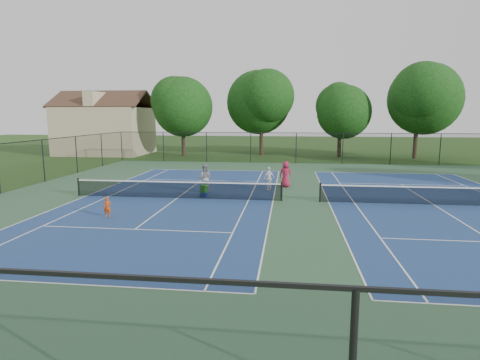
# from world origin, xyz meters

# --- Properties ---
(ground) EXTENTS (140.00, 140.00, 0.00)m
(ground) POSITION_xyz_m (0.00, 0.00, 0.00)
(ground) COLOR #234716
(ground) RESTS_ON ground
(court_pad) EXTENTS (36.00, 36.00, 0.01)m
(court_pad) POSITION_xyz_m (0.00, 0.00, 0.00)
(court_pad) COLOR #2E5131
(court_pad) RESTS_ON ground
(tennis_court_left) EXTENTS (12.00, 23.83, 1.07)m
(tennis_court_left) POSITION_xyz_m (-7.00, 0.00, 0.10)
(tennis_court_left) COLOR navy
(tennis_court_left) RESTS_ON ground
(tennis_court_right) EXTENTS (12.00, 23.83, 1.07)m
(tennis_court_right) POSITION_xyz_m (7.00, 0.00, 0.10)
(tennis_court_right) COLOR navy
(tennis_court_right) RESTS_ON ground
(perimeter_fence) EXTENTS (36.08, 36.08, 3.02)m
(perimeter_fence) POSITION_xyz_m (0.00, 0.00, 1.60)
(perimeter_fence) COLOR black
(perimeter_fence) RESTS_ON ground
(tree_back_a) EXTENTS (6.80, 6.80, 9.15)m
(tree_back_a) POSITION_xyz_m (-13.00, 24.00, 6.04)
(tree_back_a) COLOR #2D2116
(tree_back_a) RESTS_ON ground
(tree_back_b) EXTENTS (7.60, 7.60, 10.03)m
(tree_back_b) POSITION_xyz_m (-4.00, 26.00, 6.60)
(tree_back_b) COLOR #2D2116
(tree_back_b) RESTS_ON ground
(tree_back_c) EXTENTS (6.00, 6.00, 8.40)m
(tree_back_c) POSITION_xyz_m (5.00, 25.00, 5.48)
(tree_back_c) COLOR #2D2116
(tree_back_c) RESTS_ON ground
(tree_back_d) EXTENTS (7.80, 7.80, 10.37)m
(tree_back_d) POSITION_xyz_m (13.00, 24.00, 6.82)
(tree_back_d) COLOR #2D2116
(tree_back_d) RESTS_ON ground
(clapboard_house) EXTENTS (10.80, 8.10, 7.65)m
(clapboard_house) POSITION_xyz_m (-23.00, 25.00, 3.09)
(clapboard_house) COLOR tan
(clapboard_house) RESTS_ON ground
(child_player) EXTENTS (0.39, 0.29, 0.96)m
(child_player) POSITION_xyz_m (-9.04, -4.54, 0.48)
(child_player) COLOR #CB410D
(child_player) RESTS_ON ground
(instructor) EXTENTS (0.93, 0.77, 1.76)m
(instructor) POSITION_xyz_m (-5.83, 2.04, 0.88)
(instructor) COLOR gray
(instructor) RESTS_ON ground
(bystander_a) EXTENTS (0.89, 0.88, 1.51)m
(bystander_a) POSITION_xyz_m (-1.92, 3.14, 0.75)
(bystander_a) COLOR silver
(bystander_a) RESTS_ON ground
(bystander_c) EXTENTS (0.95, 0.74, 1.72)m
(bystander_c) POSITION_xyz_m (-0.88, 4.45, 0.86)
(bystander_c) COLOR maroon
(bystander_c) RESTS_ON ground
(ball_crate) EXTENTS (0.47, 0.40, 0.28)m
(ball_crate) POSITION_xyz_m (-5.56, 0.57, 0.14)
(ball_crate) COLOR navy
(ball_crate) RESTS_ON ground
(ball_hopper) EXTENTS (0.42, 0.38, 0.43)m
(ball_hopper) POSITION_xyz_m (-5.56, 0.57, 0.49)
(ball_hopper) COLOR green
(ball_hopper) RESTS_ON ball_crate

